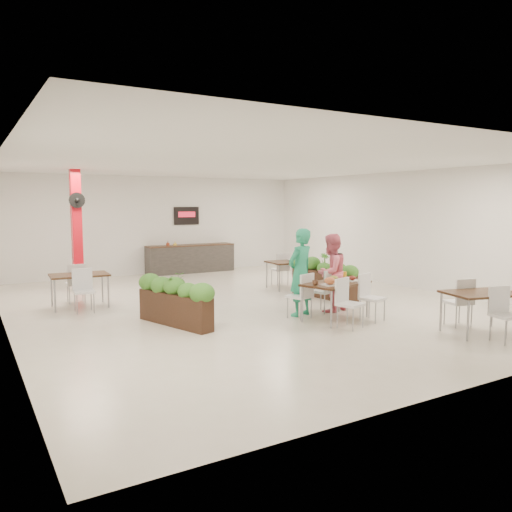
{
  "coord_description": "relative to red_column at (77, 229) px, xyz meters",
  "views": [
    {
      "loc": [
        -5.59,
        -9.86,
        2.31
      ],
      "look_at": [
        0.27,
        0.07,
        1.1
      ],
      "focal_mm": 35.0,
      "sensor_mm": 36.0,
      "label": 1
    }
  ],
  "objects": [
    {
      "name": "red_column",
      "position": [
        0.0,
        0.0,
        0.0
      ],
      "size": [
        0.4,
        0.41,
        3.2
      ],
      "color": "red",
      "rests_on": "ground"
    },
    {
      "name": "diner_man",
      "position": [
        3.36,
        -5.36,
        -0.74
      ],
      "size": [
        0.75,
        0.6,
        1.81
      ],
      "primitive_type": "imported",
      "rotation": [
        0.0,
        0.0,
        3.42
      ],
      "color": "#249C6E",
      "rests_on": "ground"
    },
    {
      "name": "ground",
      "position": [
        3.0,
        -3.79,
        -1.64
      ],
      "size": [
        12.0,
        12.0,
        0.0
      ],
      "primitive_type": "plane",
      "color": "beige",
      "rests_on": "ground"
    },
    {
      "name": "planter_right",
      "position": [
        5.03,
        -4.04,
        -1.13
      ],
      "size": [
        0.58,
        2.09,
        1.1
      ],
      "rotation": [
        0.0,
        0.0,
        1.68
      ],
      "color": "black",
      "rests_on": "ground"
    },
    {
      "name": "room_shell",
      "position": [
        3.0,
        -3.79,
        0.36
      ],
      "size": [
        10.1,
        12.1,
        3.22
      ],
      "color": "white",
      "rests_on": "ground"
    },
    {
      "name": "service_counter",
      "position": [
        4.0,
        1.86,
        -1.15
      ],
      "size": [
        3.0,
        0.64,
        2.2
      ],
      "color": "#292725",
      "rests_on": "ground"
    },
    {
      "name": "diner_woman",
      "position": [
        4.16,
        -5.36,
        -0.8
      ],
      "size": [
        0.96,
        0.84,
        1.68
      ],
      "primitive_type": "imported",
      "rotation": [
        0.0,
        0.0,
        3.42
      ],
      "color": "#F66D85",
      "rests_on": "ground"
    },
    {
      "name": "planter_left",
      "position": [
        0.82,
        -4.83,
        -1.13
      ],
      "size": [
        0.86,
        1.89,
        1.02
      ],
      "rotation": [
        0.0,
        0.0,
        1.87
      ],
      "color": "black",
      "rests_on": "ground"
    },
    {
      "name": "side_table_a",
      "position": [
        -0.39,
        -2.18,
        -1.01
      ],
      "size": [
        1.27,
        1.64,
        0.92
      ],
      "rotation": [
        0.0,
        0.0,
        -0.05
      ],
      "color": "black",
      "rests_on": "ground"
    },
    {
      "name": "side_table_c",
      "position": [
        5.3,
        -8.17,
        -1.01
      ],
      "size": [
        1.41,
        1.67,
        0.92
      ],
      "rotation": [
        0.0,
        0.0,
        -0.24
      ],
      "color": "black",
      "rests_on": "ground"
    },
    {
      "name": "side_table_b",
      "position": [
        5.11,
        -2.48,
        -1.01
      ],
      "size": [
        1.28,
        1.64,
        0.92
      ],
      "rotation": [
        0.0,
        0.0,
        -0.06
      ],
      "color": "black",
      "rests_on": "ground"
    },
    {
      "name": "main_table",
      "position": [
        3.76,
        -6.02,
        -1.01
      ],
      "size": [
        1.62,
        1.9,
        0.92
      ],
      "rotation": [
        0.0,
        0.0,
        0.28
      ],
      "color": "black",
      "rests_on": "ground"
    }
  ]
}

